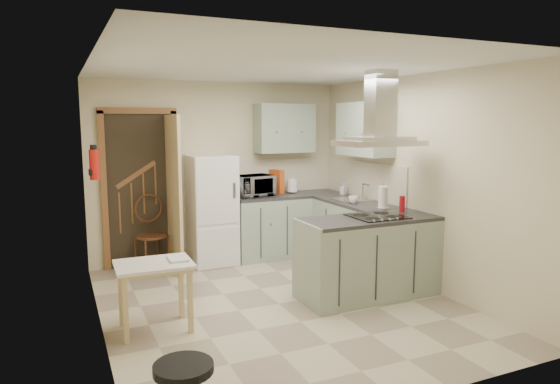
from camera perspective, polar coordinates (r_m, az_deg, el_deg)
name	(u,v)px	position (r m, az deg, el deg)	size (l,w,h in m)	color
floor	(279,304)	(5.52, -0.16, -12.65)	(4.20, 4.20, 0.00)	#B8AE8F
ceiling	(279,67)	(5.19, -0.17, 14.11)	(4.20, 4.20, 0.00)	silver
back_wall	(219,171)	(7.17, -7.02, 2.41)	(3.60, 3.60, 0.00)	beige
left_wall	(96,201)	(4.78, -20.28, -0.93)	(4.20, 4.20, 0.00)	beige
right_wall	(416,181)	(6.16, 15.32, 1.24)	(4.20, 4.20, 0.00)	beige
doorway	(141,189)	(6.92, -15.65, 0.29)	(1.10, 0.12, 2.10)	brown
fridge	(212,210)	(6.90, -7.79, -2.03)	(0.60, 0.60, 1.50)	white
counter_back	(270,226)	(7.24, -1.19, -3.89)	(1.08, 0.60, 0.90)	#9EB2A0
counter_right	(344,230)	(7.03, 7.32, -4.33)	(0.60, 1.95, 0.90)	#9EB2A0
splashback	(280,175)	(7.51, 0.04, 1.96)	(1.68, 0.02, 0.50)	beige
wall_cabinet_back	(284,128)	(7.31, 0.50, 7.29)	(0.85, 0.35, 0.70)	#9EB2A0
wall_cabinet_right	(365,129)	(6.70, 9.69, 7.09)	(0.35, 0.90, 0.70)	#9EB2A0
peninsula	(369,257)	(5.71, 10.10, -7.32)	(1.55, 0.65, 0.90)	#9EB2A0
hob	(377,216)	(5.67, 11.06, -2.74)	(0.58, 0.50, 0.01)	black
extractor_hood	(379,143)	(5.57, 11.29, 5.51)	(0.90, 0.55, 0.10)	silver
sink	(351,200)	(6.80, 8.16, -0.86)	(0.45, 0.40, 0.01)	silver
fire_extinguisher	(94,165)	(5.65, -20.46, 2.95)	(0.10, 0.10, 0.32)	#B2140F
drop_leaf_table	(155,296)	(4.93, -14.10, -11.49)	(0.70, 0.52, 0.65)	#DAC486
bentwood_chair	(151,236)	(6.81, -14.48, -4.90)	(0.40, 0.40, 0.90)	#4B2919
microwave	(254,186)	(7.07, -3.02, 0.73)	(0.54, 0.36, 0.30)	black
kettle	(292,185)	(7.37, 1.42, 0.75)	(0.15, 0.15, 0.22)	white
cereal_box	(277,181)	(7.37, -0.38, 1.23)	(0.09, 0.23, 0.34)	#D75219
soap_bottle	(343,189)	(7.28, 7.25, 0.38)	(0.08, 0.08, 0.17)	#B1AEBA
paper_towel	(383,197)	(6.19, 11.69, -0.56)	(0.11, 0.11, 0.28)	white
cup	(354,200)	(6.51, 8.41, -0.87)	(0.13, 0.13, 0.10)	silver
red_bottle	(402,204)	(6.02, 13.78, -1.33)	(0.07, 0.07, 0.19)	red
book	(168,255)	(4.86, -12.65, -7.02)	(0.18, 0.25, 0.11)	#994533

